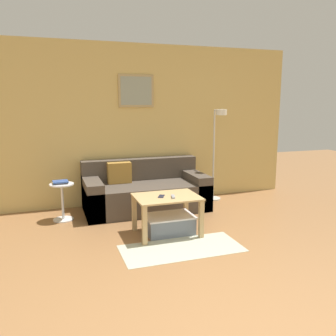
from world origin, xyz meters
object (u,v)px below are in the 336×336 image
object	(u,v)px
side_table	(62,198)
cell_phone	(161,196)
book_stack	(61,182)
storage_bin	(169,224)
coffee_table	(167,204)
remote_control	(173,197)
floor_lamp	(217,146)
couch	(145,192)

from	to	relation	value
side_table	cell_phone	bearing A→B (deg)	-40.55
side_table	book_stack	xyz separation A→B (m)	(-0.01, 0.02, 0.23)
storage_bin	side_table	xyz separation A→B (m)	(-1.25, 0.96, 0.20)
coffee_table	side_table	distance (m)	1.56
book_stack	side_table	bearing A→B (deg)	-71.67
remote_control	side_table	bearing A→B (deg)	154.96
floor_lamp	storage_bin	bearing A→B (deg)	-136.79
side_table	coffee_table	bearing A→B (deg)	-38.83
side_table	remote_control	size ratio (longest dim) A/B	3.50
couch	floor_lamp	xyz separation A→B (m)	(1.25, 0.06, 0.67)
remote_control	storage_bin	bearing A→B (deg)	116.21
couch	remote_control	size ratio (longest dim) A/B	12.40
book_stack	coffee_table	bearing A→B (deg)	-39.30
coffee_table	storage_bin	distance (m)	0.27
couch	book_stack	bearing A→B (deg)	-174.88
couch	side_table	xyz separation A→B (m)	(-1.23, -0.13, 0.04)
coffee_table	storage_bin	size ratio (longest dim) A/B	1.29
storage_bin	cell_phone	bearing A→B (deg)	-171.21
storage_bin	book_stack	bearing A→B (deg)	141.91
storage_bin	cell_phone	size ratio (longest dim) A/B	4.39
coffee_table	remote_control	bearing A→B (deg)	-56.79
side_table	cell_phone	size ratio (longest dim) A/B	3.75
storage_bin	side_table	world-z (taller)	side_table
floor_lamp	book_stack	distance (m)	2.53
coffee_table	floor_lamp	size ratio (longest dim) A/B	0.52
coffee_table	side_table	size ratio (longest dim) A/B	1.51
coffee_table	remote_control	world-z (taller)	remote_control
cell_phone	remote_control	bearing A→B (deg)	-5.70
couch	storage_bin	bearing A→B (deg)	-89.01
side_table	storage_bin	bearing A→B (deg)	-37.60
couch	cell_phone	distance (m)	1.14
floor_lamp	cell_phone	xyz separation A→B (m)	(-1.34, -1.18, -0.44)
side_table	book_stack	bearing A→B (deg)	108.33
storage_bin	book_stack	xyz separation A→B (m)	(-1.26, 0.99, 0.43)
coffee_table	storage_bin	world-z (taller)	coffee_table
couch	storage_bin	size ratio (longest dim) A/B	3.03
couch	side_table	size ratio (longest dim) A/B	3.54
couch	side_table	bearing A→B (deg)	-173.80
couch	book_stack	distance (m)	1.27
coffee_table	cell_phone	size ratio (longest dim) A/B	5.67
book_stack	cell_phone	bearing A→B (deg)	-41.02
side_table	cell_phone	xyz separation A→B (m)	(1.15, -0.98, 0.18)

